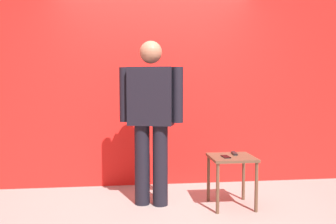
% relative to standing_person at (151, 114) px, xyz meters
% --- Properties ---
extents(ground_plane, '(12.00, 12.00, 0.00)m').
position_rel_standing_person_xyz_m(ground_plane, '(0.10, -0.41, -1.00)').
color(ground_plane, '#9E9991').
extents(back_wall_red, '(5.86, 0.12, 3.13)m').
position_rel_standing_person_xyz_m(back_wall_red, '(0.10, 0.85, 0.56)').
color(back_wall_red, red).
rests_on(back_wall_red, ground_plane).
extents(standing_person, '(0.71, 0.36, 1.79)m').
position_rel_standing_person_xyz_m(standing_person, '(0.00, 0.00, 0.00)').
color(standing_person, black).
rests_on(standing_person, ground_plane).
extents(side_table, '(0.47, 0.47, 0.55)m').
position_rel_standing_person_xyz_m(side_table, '(0.86, -0.16, -0.54)').
color(side_table, brown).
rests_on(side_table, ground_plane).
extents(cell_phone, '(0.08, 0.15, 0.01)m').
position_rel_standing_person_xyz_m(cell_phone, '(0.78, -0.21, -0.44)').
color(cell_phone, black).
rests_on(cell_phone, side_table).
extents(tv_remote, '(0.06, 0.17, 0.02)m').
position_rel_standing_person_xyz_m(tv_remote, '(0.92, -0.06, -0.44)').
color(tv_remote, black).
rests_on(tv_remote, side_table).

